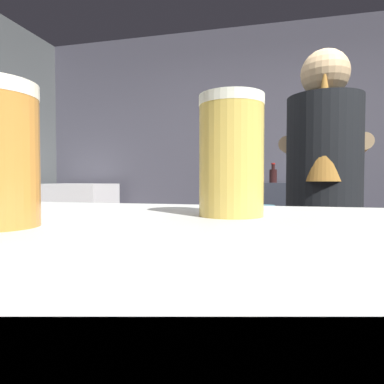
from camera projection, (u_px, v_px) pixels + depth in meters
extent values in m
cube|color=#4B4955|center=(277.00, 158.00, 3.41)|extent=(5.20, 0.10, 2.70)
cube|color=brown|center=(338.00, 292.00, 1.99)|extent=(2.10, 0.60, 0.92)
cube|color=#303440|center=(303.00, 242.00, 3.11)|extent=(0.78, 0.36, 1.10)
cube|color=white|center=(78.00, 236.00, 3.48)|extent=(0.68, 0.55, 1.09)
cube|color=#262626|center=(83.00, 236.00, 3.14)|extent=(0.03, 0.03, 0.39)
cube|color=#338CD8|center=(52.00, 227.00, 3.23)|extent=(0.10, 0.01, 0.12)
cube|color=#23283D|center=(322.00, 320.00, 1.59)|extent=(0.28, 0.20, 0.92)
cylinder|color=black|center=(324.00, 161.00, 1.56)|extent=(0.34, 0.34, 0.60)
sphere|color=#D8B27E|center=(325.00, 73.00, 1.55)|extent=(0.22, 0.22, 0.22)
cone|color=#B27A33|center=(324.00, 124.00, 1.46)|extent=(0.18, 0.18, 0.50)
cylinder|color=#D8B27E|center=(290.00, 147.00, 1.77)|extent=(0.13, 0.33, 0.08)
cylinder|color=#D8B27E|center=(361.00, 144.00, 1.64)|extent=(0.13, 0.33, 0.08)
cylinder|color=teal|center=(262.00, 209.00, 2.18)|extent=(0.16, 0.16, 0.05)
cube|color=silver|center=(365.00, 216.00, 1.89)|extent=(0.24, 0.06, 0.01)
cylinder|color=#DAB952|center=(231.00, 161.00, 0.38)|extent=(0.07, 0.07, 0.13)
cylinder|color=white|center=(232.00, 101.00, 0.38)|extent=(0.07, 0.07, 0.01)
cylinder|color=#4B7F32|center=(317.00, 176.00, 3.11)|extent=(0.07, 0.07, 0.12)
cylinder|color=#4B7F32|center=(317.00, 167.00, 3.10)|extent=(0.03, 0.03, 0.05)
cylinder|color=black|center=(317.00, 164.00, 3.10)|extent=(0.04, 0.04, 0.01)
cylinder|color=#45853A|center=(312.00, 175.00, 2.99)|extent=(0.07, 0.07, 0.14)
cylinder|color=#45853A|center=(312.00, 164.00, 2.99)|extent=(0.03, 0.03, 0.06)
cylinder|color=black|center=(312.00, 160.00, 2.99)|extent=(0.04, 0.04, 0.01)
cylinder|color=black|center=(273.00, 176.00, 3.12)|extent=(0.07, 0.07, 0.12)
cylinder|color=black|center=(273.00, 167.00, 3.12)|extent=(0.03, 0.03, 0.05)
cylinder|color=red|center=(273.00, 164.00, 3.12)|extent=(0.04, 0.04, 0.01)
cylinder|color=#458639|center=(336.00, 173.00, 2.96)|extent=(0.06, 0.06, 0.17)
cylinder|color=#458639|center=(337.00, 160.00, 2.95)|extent=(0.03, 0.03, 0.07)
cylinder|color=black|center=(337.00, 156.00, 2.95)|extent=(0.03, 0.03, 0.01)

